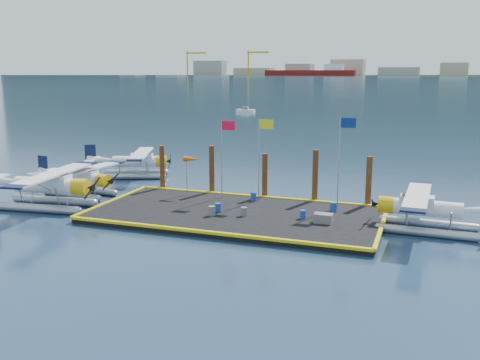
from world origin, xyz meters
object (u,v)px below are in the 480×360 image
(flagpole_red, at_px, (224,147))
(piling_3, at_px, (315,178))
(drum_2, at_px, (303,214))
(drum_4, at_px, (333,207))
(drum_0, at_px, (218,207))
(piling_1, at_px, (212,171))
(seaplane_b, at_px, (83,180))
(piling_2, at_px, (265,177))
(flagpole_yellow, at_px, (261,147))
(drum_3, at_px, (212,211))
(piling_0, at_px, (162,169))
(seaplane_c, at_px, (138,163))
(seaplane_a, at_px, (49,188))
(seaplane_d, at_px, (423,210))
(drum_1, at_px, (244,212))
(piling_4, at_px, (369,183))
(windsock, at_px, (192,160))
(drum_5, at_px, (254,196))
(crate, at_px, (323,218))
(flagpole_blue, at_px, (342,149))

(flagpole_red, xyz_separation_m, piling_3, (6.79, 1.60, -2.25))
(drum_2, relative_size, drum_4, 0.85)
(drum_0, xyz_separation_m, piling_1, (-2.78, 5.67, 1.39))
(seaplane_b, relative_size, piling_2, 2.27)
(flagpole_yellow, height_order, piling_3, flagpole_yellow)
(seaplane_b, relative_size, drum_3, 12.91)
(drum_3, bearing_deg, drum_4, 26.67)
(flagpole_yellow, distance_m, piling_1, 5.52)
(drum_4, bearing_deg, piling_0, 168.96)
(seaplane_c, bearing_deg, drum_0, 28.37)
(drum_0, bearing_deg, seaplane_b, 169.76)
(piling_0, height_order, piling_2, piling_0)
(seaplane_a, distance_m, piling_3, 19.93)
(flagpole_yellow, bearing_deg, drum_2, -42.57)
(seaplane_d, height_order, piling_3, piling_3)
(drum_2, bearing_deg, seaplane_c, 150.62)
(drum_1, bearing_deg, piling_1, 128.69)
(drum_1, relative_size, drum_4, 0.91)
(piling_1, relative_size, piling_4, 1.05)
(flagpole_yellow, distance_m, piling_0, 9.67)
(drum_0, height_order, drum_2, drum_0)
(drum_4, bearing_deg, piling_3, 123.65)
(seaplane_d, height_order, windsock, windsock)
(drum_5, relative_size, crate, 0.53)
(flagpole_blue, bearing_deg, piling_4, 41.58)
(drum_5, height_order, flagpole_yellow, flagpole_yellow)
(piling_0, relative_size, piling_1, 0.95)
(seaplane_d, xyz_separation_m, flagpole_yellow, (-11.69, 2.85, 3.11))
(flagpole_red, distance_m, piling_2, 4.07)
(seaplane_d, xyz_separation_m, piling_3, (-7.89, 4.45, 0.75))
(flagpole_blue, height_order, windsock, flagpole_blue)
(seaplane_b, height_order, piling_2, piling_2)
(seaplane_c, height_order, piling_4, piling_4)
(piling_1, height_order, piling_2, piling_1)
(drum_2, xyz_separation_m, drum_3, (-6.03, -1.39, 0.05))
(seaplane_a, height_order, drum_3, seaplane_a)
(seaplane_a, distance_m, flagpole_red, 13.38)
(seaplane_b, relative_size, seaplane_d, 0.95)
(seaplane_a, xyz_separation_m, flagpole_red, (11.59, 6.07, 2.80))
(flagpole_blue, bearing_deg, drum_1, -142.41)
(drum_3, height_order, piling_0, piling_0)
(piling_2, bearing_deg, flagpole_yellow, -82.79)
(seaplane_c, bearing_deg, drum_4, 47.33)
(drum_2, height_order, crate, crate)
(flagpole_blue, bearing_deg, seaplane_a, -163.58)
(flagpole_yellow, xyz_separation_m, piling_0, (-9.20, 1.60, -2.51))
(drum_2, xyz_separation_m, piling_0, (-13.31, 5.37, 1.32))
(flagpole_yellow, relative_size, piling_0, 1.55)
(drum_5, distance_m, piling_2, 2.12)
(seaplane_b, distance_m, piling_0, 6.54)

